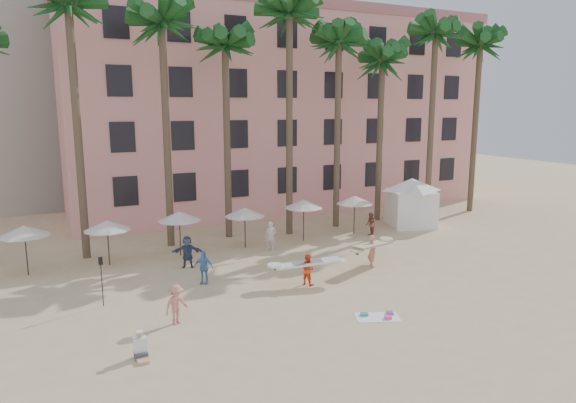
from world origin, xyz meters
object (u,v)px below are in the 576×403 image
(pink_hotel, at_px, (273,113))
(carrier_white, at_px, (308,268))
(cabana, at_px, (411,198))
(carrier_yellow, at_px, (372,249))

(pink_hotel, bearing_deg, carrier_white, -109.99)
(cabana, bearing_deg, carrier_white, -148.18)
(pink_hotel, relative_size, carrier_yellow, 11.36)
(cabana, bearing_deg, carrier_yellow, -139.96)
(cabana, distance_m, carrier_yellow, 10.68)
(pink_hotel, bearing_deg, cabana, -69.36)
(carrier_yellow, bearing_deg, pink_hotel, 81.04)
(cabana, xyz_separation_m, carrier_white, (-12.63, -7.84, -1.21))
(carrier_yellow, relative_size, carrier_white, 0.93)
(pink_hotel, xyz_separation_m, cabana, (4.98, -13.21, -5.93))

